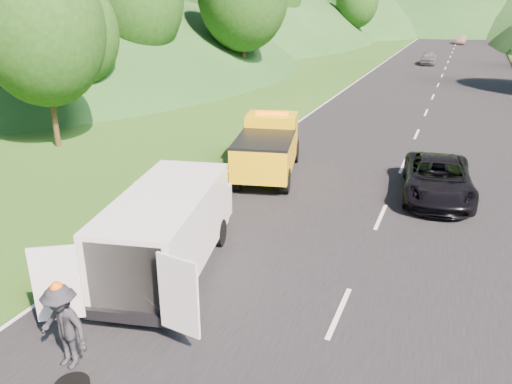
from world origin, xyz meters
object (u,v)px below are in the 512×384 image
at_px(tow_truck, 268,147).
at_px(white_van, 169,226).
at_px(passing_suv, 435,197).
at_px(worker, 69,365).
at_px(woman, 144,227).
at_px(suitcase, 115,220).
at_px(child, 157,257).

bearing_deg(tow_truck, white_van, -100.28).
xyz_separation_m(tow_truck, passing_suv, (6.74, -0.00, -1.22)).
relative_size(tow_truck, white_van, 0.87).
relative_size(tow_truck, worker, 3.31).
bearing_deg(worker, white_van, 96.71).
height_order(woman, passing_suv, woman).
distance_m(white_van, worker, 4.32).
relative_size(white_van, woman, 4.33).
height_order(white_van, woman, white_van).
bearing_deg(woman, suitcase, 90.59).
bearing_deg(worker, tow_truck, 97.74).
distance_m(tow_truck, worker, 12.59).
distance_m(child, passing_suv, 10.67).
xyz_separation_m(tow_truck, white_van, (0.40, -8.41, 0.10)).
bearing_deg(suitcase, tow_truck, 68.09).
height_order(white_van, worker, white_van).
height_order(tow_truck, woman, tow_truck).
xyz_separation_m(white_van, passing_suv, (6.33, 8.41, -1.32)).
distance_m(tow_truck, woman, 6.79).
height_order(woman, suitcase, woman).
relative_size(white_van, passing_suv, 1.34).
xyz_separation_m(child, passing_suv, (7.10, 7.96, 0.00)).
bearing_deg(passing_suv, woman, -149.58).
bearing_deg(white_van, tow_truck, 80.22).
distance_m(white_van, woman, 3.29).
distance_m(worker, passing_suv, 13.99).
distance_m(woman, worker, 6.54).
distance_m(suitcase, passing_suv, 11.63).
distance_m(white_van, suitcase, 3.68).
xyz_separation_m(woman, worker, (2.35, -6.11, 0.00)).
bearing_deg(tow_truck, passing_suv, -13.03).
bearing_deg(child, passing_suv, 56.12).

